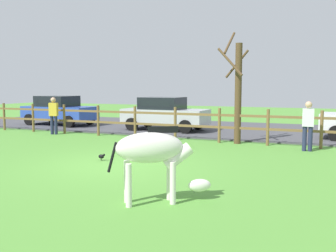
{
  "coord_description": "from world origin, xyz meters",
  "views": [
    {
      "loc": [
        5.19,
        -8.83,
        2.14
      ],
      "look_at": [
        0.91,
        1.43,
        0.96
      ],
      "focal_mm": 40.46,
      "sensor_mm": 36.0,
      "label": 1
    }
  ],
  "objects_px": {
    "bare_tree": "(237,90)",
    "visitor_right_of_tree": "(54,114)",
    "zebra": "(154,153)",
    "visitor_left_of_tree": "(308,124)",
    "parked_car_blue": "(59,110)",
    "crow_on_grass": "(102,156)",
    "parked_car_silver": "(165,113)"
  },
  "relations": [
    {
      "from": "visitor_left_of_tree",
      "to": "bare_tree",
      "type": "bearing_deg",
      "value": 163.36
    },
    {
      "from": "parked_car_blue",
      "to": "visitor_right_of_tree",
      "type": "distance_m",
      "value": 3.77
    },
    {
      "from": "parked_car_silver",
      "to": "visitor_right_of_tree",
      "type": "height_order",
      "value": "visitor_right_of_tree"
    },
    {
      "from": "zebra",
      "to": "visitor_right_of_tree",
      "type": "height_order",
      "value": "visitor_right_of_tree"
    },
    {
      "from": "visitor_right_of_tree",
      "to": "crow_on_grass",
      "type": "bearing_deg",
      "value": -39.47
    },
    {
      "from": "zebra",
      "to": "parked_car_silver",
      "type": "height_order",
      "value": "parked_car_silver"
    },
    {
      "from": "visitor_left_of_tree",
      "to": "zebra",
      "type": "bearing_deg",
      "value": -108.42
    },
    {
      "from": "crow_on_grass",
      "to": "visitor_right_of_tree",
      "type": "relative_size",
      "value": 0.13
    },
    {
      "from": "zebra",
      "to": "visitor_left_of_tree",
      "type": "bearing_deg",
      "value": 71.58
    },
    {
      "from": "visitor_right_of_tree",
      "to": "parked_car_blue",
      "type": "bearing_deg",
      "value": 125.2
    },
    {
      "from": "parked_car_silver",
      "to": "visitor_right_of_tree",
      "type": "xyz_separation_m",
      "value": [
        -4.04,
        -3.03,
        0.06
      ]
    },
    {
      "from": "bare_tree",
      "to": "visitor_left_of_tree",
      "type": "height_order",
      "value": "bare_tree"
    },
    {
      "from": "crow_on_grass",
      "to": "parked_car_blue",
      "type": "distance_m",
      "value": 10.43
    },
    {
      "from": "crow_on_grass",
      "to": "visitor_right_of_tree",
      "type": "distance_m",
      "value": 6.77
    },
    {
      "from": "crow_on_grass",
      "to": "parked_car_silver",
      "type": "distance_m",
      "value": 7.43
    },
    {
      "from": "zebra",
      "to": "crow_on_grass",
      "type": "relative_size",
      "value": 7.72
    },
    {
      "from": "crow_on_grass",
      "to": "visitor_right_of_tree",
      "type": "xyz_separation_m",
      "value": [
        -5.19,
        4.27,
        0.78
      ]
    },
    {
      "from": "parked_car_silver",
      "to": "visitor_left_of_tree",
      "type": "height_order",
      "value": "visitor_left_of_tree"
    },
    {
      "from": "bare_tree",
      "to": "crow_on_grass",
      "type": "xyz_separation_m",
      "value": [
        -2.87,
        -4.73,
        -1.87
      ]
    },
    {
      "from": "bare_tree",
      "to": "visitor_left_of_tree",
      "type": "xyz_separation_m",
      "value": [
        2.51,
        -0.75,
        -1.09
      ]
    },
    {
      "from": "visitor_left_of_tree",
      "to": "visitor_right_of_tree",
      "type": "height_order",
      "value": "same"
    },
    {
      "from": "parked_car_silver",
      "to": "bare_tree",
      "type": "bearing_deg",
      "value": -32.64
    },
    {
      "from": "bare_tree",
      "to": "visitor_right_of_tree",
      "type": "bearing_deg",
      "value": -176.78
    },
    {
      "from": "parked_car_blue",
      "to": "visitor_left_of_tree",
      "type": "height_order",
      "value": "visitor_left_of_tree"
    },
    {
      "from": "parked_car_silver",
      "to": "visitor_left_of_tree",
      "type": "relative_size",
      "value": 2.46
    },
    {
      "from": "zebra",
      "to": "bare_tree",
      "type": "bearing_deg",
      "value": 91.36
    },
    {
      "from": "bare_tree",
      "to": "parked_car_silver",
      "type": "bearing_deg",
      "value": 147.36
    },
    {
      "from": "parked_car_blue",
      "to": "visitor_right_of_tree",
      "type": "bearing_deg",
      "value": -54.8
    },
    {
      "from": "bare_tree",
      "to": "visitor_left_of_tree",
      "type": "distance_m",
      "value": 2.84
    },
    {
      "from": "bare_tree",
      "to": "zebra",
      "type": "relative_size",
      "value": 2.5
    },
    {
      "from": "parked_car_silver",
      "to": "visitor_right_of_tree",
      "type": "bearing_deg",
      "value": -143.15
    },
    {
      "from": "zebra",
      "to": "parked_car_blue",
      "type": "bearing_deg",
      "value": 135.16
    }
  ]
}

